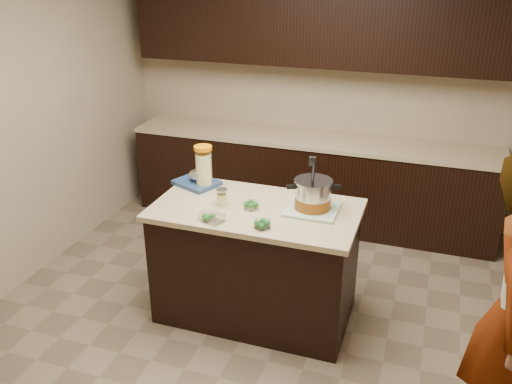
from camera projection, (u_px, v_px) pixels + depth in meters
ground_plane at (256, 312)px, 4.20m from camera, size 4.00×4.00×0.00m
room_shell at (256, 94)px, 3.51m from camera, size 4.04×4.04×2.72m
back_cabinets at (313, 132)px, 5.33m from camera, size 3.60×0.63×2.33m
island at (256, 262)px, 4.02m from camera, size 1.46×0.81×0.90m
dish_towel at (312, 209)px, 3.79m from camera, size 0.36×0.36×0.02m
stock_pot at (313, 196)px, 3.75m from camera, size 0.36×0.34×0.38m
lemonade_pitcher at (204, 169)px, 4.10m from camera, size 0.18×0.18×0.33m
mason_jar at (222, 198)px, 3.84m from camera, size 0.10×0.10×0.13m
broccoli_tub_left at (251, 206)px, 3.81m from camera, size 0.12×0.12×0.05m
broccoli_tub_right at (262, 224)px, 3.54m from camera, size 0.13×0.13×0.05m
broccoli_tub_rect at (212, 217)px, 3.64m from camera, size 0.19×0.16×0.06m
blue_tray at (198, 180)px, 4.20m from camera, size 0.39×0.36×0.12m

